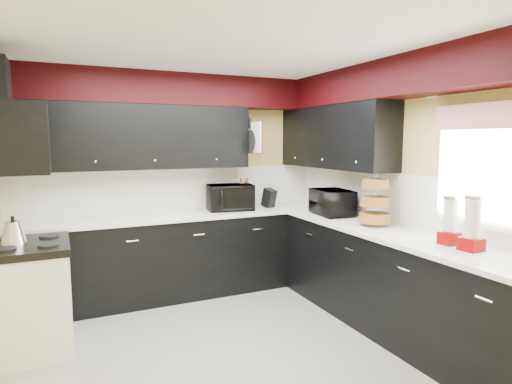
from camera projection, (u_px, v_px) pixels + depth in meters
ground at (231, 351)px, 3.59m from camera, size 3.60×3.60×0.00m
wall_back at (175, 184)px, 5.06m from camera, size 3.60×0.06×2.50m
wall_right at (401, 193)px, 4.19m from camera, size 0.06×3.60×2.50m
ceiling at (229, 44)px, 3.29m from camera, size 3.60×3.60×0.06m
cab_back at (183, 256)px, 4.89m from camera, size 3.60×0.60×0.90m
cab_right at (396, 285)px, 3.89m from camera, size 0.60×3.00×0.90m
counter_back at (182, 215)px, 4.83m from camera, size 3.62×0.64×0.04m
counter_right at (398, 235)px, 3.84m from camera, size 0.64×3.02×0.04m
splash_back at (175, 189)px, 5.06m from camera, size 3.60×0.02×0.50m
splash_right at (400, 199)px, 4.20m from camera, size 0.02×3.60×0.50m
upper_back at (132, 137)px, 4.63m from camera, size 2.60×0.35×0.70m
upper_right at (334, 137)px, 4.87m from camera, size 0.35×1.80×0.70m
soffit_back at (177, 90)px, 4.77m from camera, size 3.60×0.36×0.35m
soffit_right at (405, 77)px, 3.83m from camera, size 0.36×3.24×0.35m
stove at (32, 300)px, 3.59m from camera, size 0.60×0.75×0.86m
cooktop at (29, 247)px, 3.54m from camera, size 0.62×0.77×0.06m
hood at (15, 138)px, 3.41m from camera, size 0.50×0.78×0.55m
window at (485, 168)px, 3.34m from camera, size 0.03×0.86×0.96m
valance at (483, 116)px, 3.27m from camera, size 0.04×0.88×0.20m
pan_top at (246, 121)px, 5.09m from camera, size 0.03×0.22×0.40m
pan_mid at (251, 142)px, 5.00m from camera, size 0.03×0.28×0.46m
pan_low at (242, 144)px, 5.24m from camera, size 0.03×0.24×0.42m
cut_board at (256, 137)px, 4.89m from camera, size 0.03×0.26×0.35m
baskets at (375, 201)px, 4.13m from camera, size 0.27×0.27×0.50m
deco_plate at (432, 85)px, 3.75m from camera, size 0.03×0.24×0.24m
toaster_oven at (230, 197)px, 5.08m from camera, size 0.59×0.52×0.30m
microwave at (333, 202)px, 4.74m from camera, size 0.40×0.54×0.28m
utensil_crock at (244, 203)px, 5.17m from camera, size 0.15×0.15×0.15m
knife_block at (269, 198)px, 5.28m from camera, size 0.14×0.17×0.23m
kettle at (13, 232)px, 3.51m from camera, size 0.24×0.24×0.18m
dispenser_a at (472, 225)px, 3.19m from camera, size 0.15×0.15×0.39m
dispenser_b at (450, 222)px, 3.38m from camera, size 0.14×0.14×0.36m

